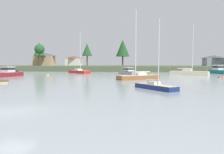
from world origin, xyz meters
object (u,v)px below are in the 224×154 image
object	(u,v)px
cruiser_teal	(217,71)
mooring_buoy_orange	(223,78)
cruiser_grey	(130,73)
cruiser_maroon	(10,74)
sailboat_cream	(189,74)
sailboat_wood	(139,78)
dinghy_sand	(4,82)
sailboat_red	(79,72)
mooring_buoy_red	(219,77)
mooring_buoy_yellow	(48,75)
sailboat_navy	(155,88)

from	to	relation	value
cruiser_teal	mooring_buoy_orange	bearing A→B (deg)	-107.10
cruiser_grey	mooring_buoy_orange	bearing A→B (deg)	-32.14
cruiser_grey	cruiser_maroon	bearing A→B (deg)	-156.42
cruiser_teal	sailboat_cream	bearing A→B (deg)	-133.01
sailboat_wood	dinghy_sand	world-z (taller)	sailboat_wood
sailboat_red	mooring_buoy_red	bearing A→B (deg)	-24.81
dinghy_sand	mooring_buoy_orange	world-z (taller)	dinghy_sand
cruiser_grey	mooring_buoy_yellow	size ratio (longest dim) A/B	12.74
cruiser_grey	mooring_buoy_yellow	xyz separation A→B (m)	(-21.61, -7.76, -0.39)
sailboat_navy	sailboat_cream	xyz separation A→B (m)	(11.48, 32.09, 0.11)
mooring_buoy_orange	mooring_buoy_red	bearing A→B (deg)	95.43
sailboat_red	mooring_buoy_yellow	xyz separation A→B (m)	(-4.55, -14.04, -0.19)
mooring_buoy_orange	mooring_buoy_red	world-z (taller)	mooring_buoy_orange
sailboat_wood	mooring_buoy_yellow	size ratio (longest dim) A/B	25.24
sailboat_red	mooring_buoy_yellow	distance (m)	14.76
cruiser_grey	mooring_buoy_orange	xyz separation A→B (m)	(20.73, -13.02, -0.40)
cruiser_maroon	sailboat_cream	distance (m)	46.41
sailboat_cream	mooring_buoy_orange	world-z (taller)	sailboat_cream
sailboat_navy	cruiser_grey	xyz separation A→B (m)	(-4.61, 34.47, 0.29)
cruiser_teal	sailboat_navy	bearing A→B (deg)	-117.49
sailboat_wood	mooring_buoy_red	world-z (taller)	sailboat_wood
cruiser_maroon	cruiser_grey	size ratio (longest dim) A/B	1.34
sailboat_red	sailboat_wood	size ratio (longest dim) A/B	1.00
sailboat_red	sailboat_cream	xyz separation A→B (m)	(33.15, -8.66, 0.02)
cruiser_grey	mooring_buoy_yellow	world-z (taller)	cruiser_grey
cruiser_maroon	mooring_buoy_red	world-z (taller)	cruiser_maroon
cruiser_grey	sailboat_red	bearing A→B (deg)	159.77
cruiser_maroon	dinghy_sand	bearing A→B (deg)	-59.22
mooring_buoy_orange	mooring_buoy_yellow	xyz separation A→B (m)	(-42.34, 5.26, 0.01)
cruiser_grey	mooring_buoy_red	distance (m)	23.35
cruiser_grey	mooring_buoy_orange	world-z (taller)	cruiser_grey
sailboat_wood	cruiser_grey	world-z (taller)	sailboat_wood
sailboat_cream	cruiser_teal	distance (m)	17.30
mooring_buoy_yellow	sailboat_cream	bearing A→B (deg)	8.12
sailboat_cream	mooring_buoy_yellow	distance (m)	38.09
sailboat_cream	dinghy_sand	size ratio (longest dim) A/B	4.62
mooring_buoy_orange	sailboat_red	bearing A→B (deg)	152.94
cruiser_grey	sailboat_wood	bearing A→B (deg)	-82.14
sailboat_navy	sailboat_cream	world-z (taller)	sailboat_cream
cruiser_maroon	dinghy_sand	xyz separation A→B (m)	(9.66, -16.22, -0.39)
sailboat_cream	mooring_buoy_yellow	world-z (taller)	sailboat_cream
sailboat_cream	mooring_buoy_orange	distance (m)	11.61
cruiser_maroon	mooring_buoy_orange	size ratio (longest dim) A/B	18.48
cruiser_teal	cruiser_grey	xyz separation A→B (m)	(-27.89, -10.27, -0.18)
sailboat_cream	dinghy_sand	world-z (taller)	sailboat_cream
sailboat_red	sailboat_navy	world-z (taller)	sailboat_red
mooring_buoy_red	sailboat_navy	bearing A→B (deg)	-124.28
sailboat_red	cruiser_grey	distance (m)	18.18
sailboat_cream	mooring_buoy_orange	size ratio (longest dim) A/B	27.07
dinghy_sand	cruiser_teal	world-z (taller)	cruiser_teal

